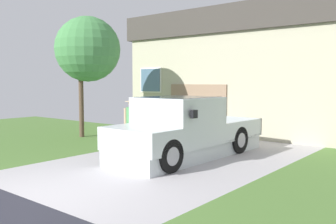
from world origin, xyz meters
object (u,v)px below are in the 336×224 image
at_px(front_yard_tree, 86,50).
at_px(person_with_hat, 132,123).
at_px(house_with_garage, 270,72).
at_px(wheeled_trash_bin, 168,120).
at_px(pickup_truck, 181,131).
at_px(handbag, 133,153).

bearing_deg(front_yard_tree, person_with_hat, -21.39).
xyz_separation_m(house_with_garage, wheeled_trash_bin, (-2.42, -4.24, -1.95)).
distance_m(person_with_hat, house_with_garage, 8.34).
distance_m(pickup_truck, house_with_garage, 7.85).
height_order(handbag, front_yard_tree, front_yard_tree).
xyz_separation_m(pickup_truck, front_yard_tree, (-5.23, 0.97, 2.58)).
distance_m(pickup_truck, handbag, 1.50).
height_order(handbag, house_with_garage, house_with_garage).
relative_size(person_with_hat, front_yard_tree, 0.36).
bearing_deg(house_with_garage, wheeled_trash_bin, -119.71).
bearing_deg(handbag, wheeled_trash_bin, 116.25).
distance_m(house_with_garage, front_yard_tree, 8.06).
height_order(person_with_hat, wheeled_trash_bin, person_with_hat).
xyz_separation_m(pickup_truck, handbag, (-1.12, -0.76, -0.64)).
bearing_deg(front_yard_tree, handbag, -22.79).
distance_m(handbag, wheeled_trash_bin, 4.62).
height_order(pickup_truck, wheeled_trash_bin, pickup_truck).
height_order(house_with_garage, front_yard_tree, house_with_garage).
height_order(person_with_hat, front_yard_tree, front_yard_tree).
distance_m(pickup_truck, front_yard_tree, 5.91).
relative_size(pickup_truck, house_with_garage, 0.47).
relative_size(pickup_truck, person_with_hat, 3.11).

